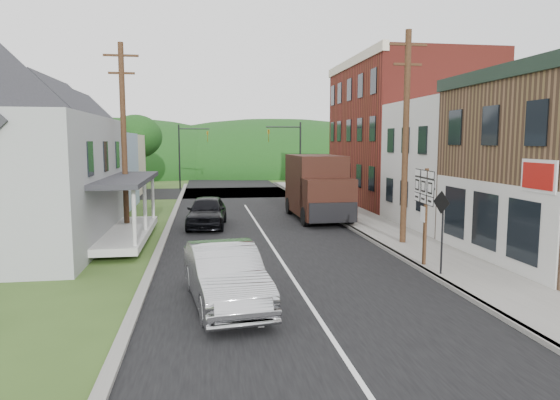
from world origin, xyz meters
name	(u,v)px	position (x,y,z in m)	size (l,w,h in m)	color
ground	(288,271)	(0.00, 0.00, 0.00)	(120.00, 120.00, 0.00)	#2D4719
road	(257,224)	(0.00, 10.00, 0.00)	(9.00, 90.00, 0.02)	black
cross_road	(236,192)	(0.00, 27.00, 0.00)	(60.00, 9.00, 0.02)	black
sidewalk_right	(374,226)	(5.90, 8.00, 0.07)	(2.80, 55.00, 0.15)	slate
curb_right	(349,227)	(4.55, 8.00, 0.07)	(0.20, 55.00, 0.15)	slate
curb_left	(166,232)	(-4.65, 8.00, 0.06)	(0.30, 55.00, 0.12)	slate
storefront_white	(478,165)	(11.30, 7.50, 3.25)	(8.00, 7.00, 6.50)	silver
storefront_red	(406,133)	(11.30, 17.00, 5.00)	(8.00, 12.00, 10.00)	maroon
house_blue	(73,153)	(-11.00, 17.00, 3.69)	(7.14, 8.16, 7.28)	#99AFD1
house_cream	(95,151)	(-11.50, 26.00, 3.69)	(7.14, 8.16, 7.28)	beige
utility_pole_right	(406,136)	(5.60, 3.50, 4.66)	(1.60, 0.26, 9.00)	#472D19
utility_pole_left	(124,137)	(-6.50, 8.00, 4.66)	(1.60, 0.26, 9.00)	#472D19
traffic_signal_right	(292,150)	(4.30, 23.50, 3.76)	(2.87, 0.20, 6.00)	black
traffic_signal_left	(187,149)	(-4.30, 30.50, 3.76)	(2.87, 0.20, 6.00)	black
tree_left_d	(136,137)	(-9.00, 32.00, 4.88)	(4.80, 4.80, 6.94)	#382616
forested_ridge	(224,173)	(0.00, 55.00, 0.00)	(90.00, 30.00, 16.00)	#143710
silver_sedan	(225,276)	(-2.27, -3.28, 0.82)	(1.74, 4.99, 1.64)	#AFB0B4
dark_sedan	(207,212)	(-2.67, 9.46, 0.80)	(1.89, 4.70, 1.60)	black
delivery_van	(318,187)	(3.60, 11.10, 1.85)	(2.79, 6.57, 3.66)	black
route_sign_cluster	(424,202)	(4.75, -0.33, 2.34)	(0.28, 1.93, 3.38)	#472D19
warning_sign	(442,221)	(4.77, -1.61, 1.89)	(0.23, 0.73, 2.73)	black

